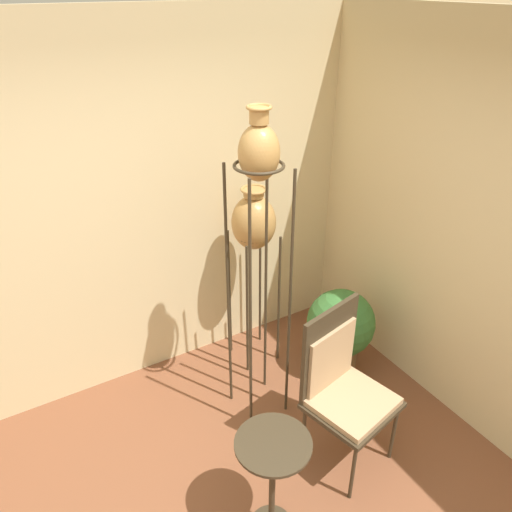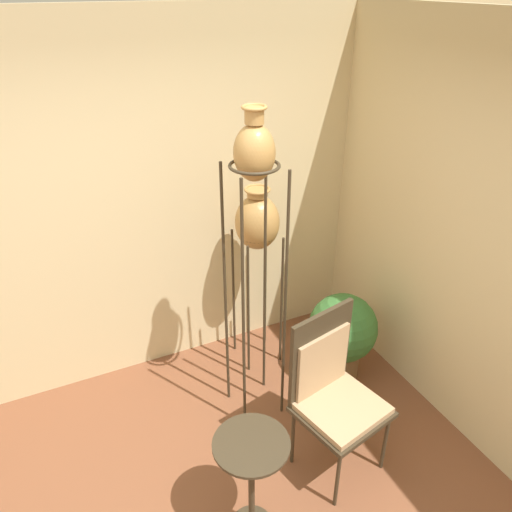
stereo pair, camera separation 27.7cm
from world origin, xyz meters
name	(u,v)px [view 1 (the left image)]	position (x,y,z in m)	size (l,w,h in m)	color
wall_back	(112,220)	(0.00, 1.91, 1.35)	(7.76, 0.06, 2.70)	beige
vase_stand_tall	(259,171)	(0.68, 1.06, 1.84)	(0.32, 0.32, 2.22)	#382D1E
vase_stand_medium	(254,225)	(0.94, 1.57, 1.23)	(0.33, 0.33, 1.52)	#382D1E
chair	(342,382)	(0.91, 0.44, 0.62)	(0.60, 0.57, 1.11)	#382D1E
side_table	(273,468)	(0.25, 0.19, 0.51)	(0.41, 0.41, 0.71)	#382D1E
potted_plant	(340,328)	(1.43, 1.07, 0.42)	(0.53, 0.53, 0.73)	brown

